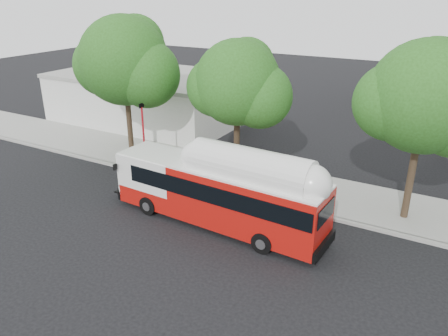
# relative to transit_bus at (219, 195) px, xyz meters

# --- Properties ---
(ground) EXTENTS (120.00, 120.00, 0.00)m
(ground) POSITION_rel_transit_bus_xyz_m (-0.84, -0.60, -1.67)
(ground) COLOR black
(ground) RESTS_ON ground
(sidewalk) EXTENTS (60.00, 5.00, 0.15)m
(sidewalk) POSITION_rel_transit_bus_xyz_m (-0.84, 5.90, -1.59)
(sidewalk) COLOR gray
(sidewalk) RESTS_ON ground
(curb_strip) EXTENTS (60.00, 0.30, 0.15)m
(curb_strip) POSITION_rel_transit_bus_xyz_m (-0.84, 3.30, -1.59)
(curb_strip) COLOR gray
(curb_strip) RESTS_ON ground
(red_curb_segment) EXTENTS (10.00, 0.32, 0.16)m
(red_curb_segment) POSITION_rel_transit_bus_xyz_m (-3.84, 3.30, -1.59)
(red_curb_segment) COLOR maroon
(red_curb_segment) RESTS_ON ground
(street_tree_left) EXTENTS (6.67, 5.80, 9.74)m
(street_tree_left) POSITION_rel_transit_bus_xyz_m (-9.37, 4.96, 4.94)
(street_tree_left) COLOR #2D2116
(street_tree_left) RESTS_ON ground
(street_tree_mid) EXTENTS (5.75, 5.00, 8.62)m
(street_tree_mid) POSITION_rel_transit_bus_xyz_m (-1.43, 5.46, 4.24)
(street_tree_mid) COLOR #2D2116
(street_tree_mid) RESTS_ON ground
(street_tree_right) EXTENTS (6.21, 5.40, 9.18)m
(street_tree_right) POSITION_rel_transit_bus_xyz_m (8.60, 5.26, 4.59)
(street_tree_right) COLOR #2D2116
(street_tree_right) RESTS_ON ground
(low_commercial_bldg) EXTENTS (16.20, 10.20, 4.25)m
(low_commercial_bldg) POSITION_rel_transit_bus_xyz_m (-14.84, 13.40, 0.48)
(low_commercial_bldg) COLOR silver
(low_commercial_bldg) RESTS_ON ground
(transit_bus) EXTENTS (12.17, 3.09, 3.57)m
(transit_bus) POSITION_rel_transit_bus_xyz_m (0.00, 0.00, 0.00)
(transit_bus) COLOR #B1110C
(transit_bus) RESTS_ON ground
(signal_pole) EXTENTS (0.13, 0.43, 4.58)m
(signal_pole) POSITION_rel_transit_bus_xyz_m (-7.57, 3.60, 0.68)
(signal_pole) COLOR red
(signal_pole) RESTS_ON ground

